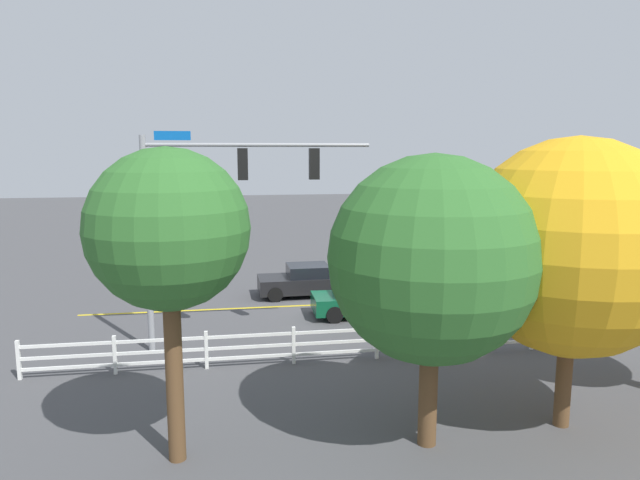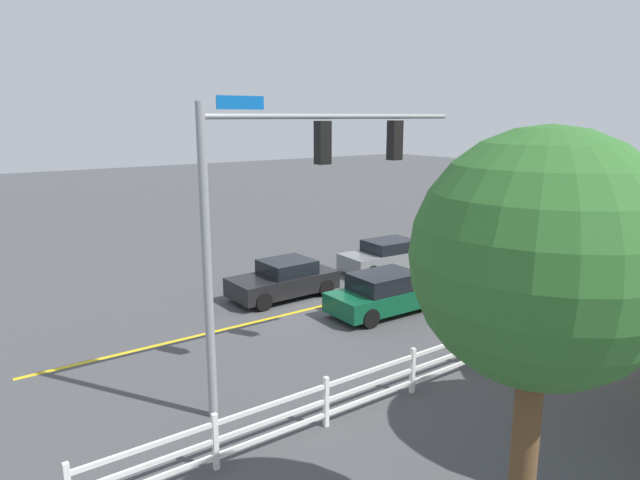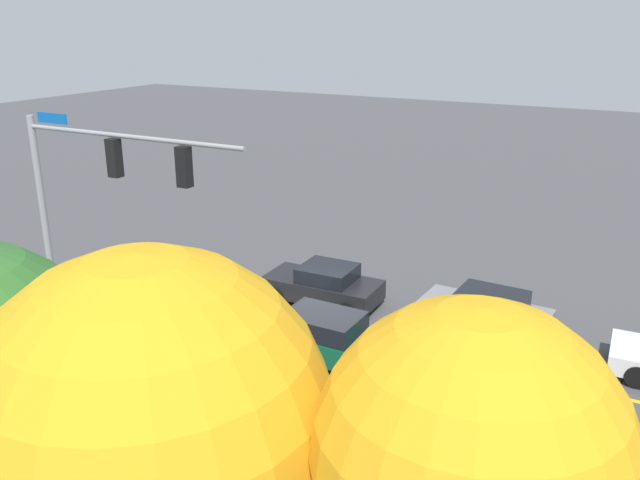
{
  "view_description": "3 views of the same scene",
  "coord_description": "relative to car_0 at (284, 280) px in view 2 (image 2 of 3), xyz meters",
  "views": [
    {
      "loc": [
        4.09,
        23.03,
        6.43
      ],
      "look_at": [
        0.47,
        0.78,
        2.88
      ],
      "focal_mm": 32.2,
      "sensor_mm": 36.0,
      "label": 1
    },
    {
      "loc": [
        11.37,
        15.36,
        6.59
      ],
      "look_at": [
        0.81,
        0.7,
        2.6
      ],
      "focal_mm": 31.56,
      "sensor_mm": 36.0,
      "label": 2
    },
    {
      "loc": [
        -9.08,
        16.94,
        9.44
      ],
      "look_at": [
        -0.16,
        0.32,
        3.05
      ],
      "focal_mm": 37.03,
      "sensor_mm": 36.0,
      "label": 3
    }
  ],
  "objects": [
    {
      "name": "ground_plane",
      "position": [
        -0.77,
        1.67,
        -0.67
      ],
      "size": [
        120.0,
        120.0,
        0.0
      ],
      "primitive_type": "plane",
      "color": "#444447"
    },
    {
      "name": "lane_center_stripe",
      "position": [
        -4.77,
        1.67,
        -0.67
      ],
      "size": [
        28.0,
        0.16,
        0.01
      ],
      "primitive_type": "cube",
      "color": "gold",
      "rests_on": "ground_plane"
    },
    {
      "name": "signal_assembly",
      "position": [
        3.74,
        6.29,
        4.26
      ],
      "size": [
        7.21,
        0.38,
        7.01
      ],
      "color": "gray",
      "rests_on": "ground_plane"
    },
    {
      "name": "car_0",
      "position": [
        0.0,
        0.0,
        0.0
      ],
      "size": [
        4.03,
        1.97,
        1.39
      ],
      "rotation": [
        0.0,
        0.0,
        6.31
      ],
      "color": "black",
      "rests_on": "ground_plane"
    },
    {
      "name": "car_1",
      "position": [
        -11.64,
        -0.02,
        -0.05
      ],
      "size": [
        4.82,
        2.13,
        1.24
      ],
      "rotation": [
        0.0,
        0.0,
        6.32
      ],
      "color": "silver",
      "rests_on": "ground_plane"
    },
    {
      "name": "car_2",
      "position": [
        -1.99,
        3.48,
        0.02
      ],
      "size": [
        4.38,
        1.91,
        1.42
      ],
      "rotation": [
        0.0,
        0.0,
        3.12
      ],
      "color": "#0C4C2D",
      "rests_on": "ground_plane"
    },
    {
      "name": "car_3",
      "position": [
        -13.43,
        3.4,
        0.0
      ],
      "size": [
        4.25,
        2.17,
        1.36
      ],
      "rotation": [
        0.0,
        0.0,
        3.09
      ],
      "color": "#0C4C2D",
      "rests_on": "ground_plane"
    },
    {
      "name": "car_4",
      "position": [
        -5.53,
        -0.44,
        0.01
      ],
      "size": [
        4.05,
        2.0,
        1.37
      ],
      "rotation": [
        0.0,
        0.0,
        6.23
      ],
      "color": "slate",
      "rests_on": "ground_plane"
    },
    {
      "name": "white_rail_fence",
      "position": [
        -3.77,
        8.13,
        -0.07
      ],
      "size": [
        26.1,
        0.1,
        1.15
      ],
      "color": "white",
      "rests_on": "ground_plane"
    },
    {
      "name": "tree_0",
      "position": [
        4.48,
        13.18,
        4.17
      ],
      "size": [
        3.24,
        3.24,
        6.51
      ],
      "color": "brown",
      "rests_on": "ground_plane"
    }
  ]
}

